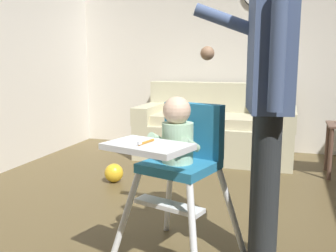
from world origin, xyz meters
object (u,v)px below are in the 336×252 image
(couch, at_px, (217,129))
(toy_ball, at_px, (114,173))
(high_chair, at_px, (179,150))
(adult_standing, at_px, (267,98))

(couch, xyz_separation_m, toy_ball, (-0.74, -1.25, -0.24))
(couch, relative_size, high_chair, 1.87)
(adult_standing, distance_m, toy_ball, 1.99)
(couch, distance_m, toy_ball, 1.47)
(high_chair, distance_m, adult_standing, 0.54)
(toy_ball, bearing_deg, adult_standing, -37.73)
(couch, bearing_deg, high_chair, 5.47)
(adult_standing, relative_size, toy_ball, 9.43)
(couch, height_order, adult_standing, adult_standing)
(high_chair, bearing_deg, adult_standing, 117.27)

